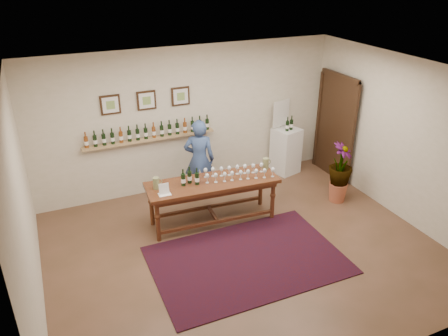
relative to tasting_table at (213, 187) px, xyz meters
name	(u,v)px	position (x,y,z in m)	size (l,w,h in m)	color
ground	(244,250)	(0.13, -0.99, -0.68)	(6.00, 6.00, 0.00)	#4F3722
room_shell	(299,128)	(2.24, 0.87, 0.44)	(6.00, 6.00, 6.00)	beige
rug	(247,260)	(0.06, -1.25, -0.67)	(2.89, 1.93, 0.02)	#450C0C
tasting_table	(213,187)	(0.00, 0.00, 0.00)	(2.30, 0.87, 0.80)	#3E150F
table_glasses	(235,172)	(0.41, -0.02, 0.21)	(1.32, 0.30, 0.18)	silver
table_bottles	(190,176)	(-0.38, 0.06, 0.26)	(0.27, 0.15, 0.29)	black
pitcher_left	(156,183)	(-0.94, 0.12, 0.22)	(0.13, 0.13, 0.20)	olive
pitcher_right	(266,163)	(1.05, 0.07, 0.22)	(0.13, 0.13, 0.20)	olive
menu_card	(164,189)	(-0.88, -0.10, 0.21)	(0.20, 0.14, 0.18)	silver
display_pedestal	(286,151)	(2.19, 1.22, -0.19)	(0.49, 0.49, 0.99)	white
pedestal_bottles	(289,123)	(2.20, 1.15, 0.46)	(0.30, 0.08, 0.30)	black
info_sign	(281,113)	(2.12, 1.37, 0.61)	(0.44, 0.02, 0.61)	silver
potted_plant	(340,173)	(2.46, -0.28, -0.09)	(0.75, 0.75, 1.01)	#A85438
person	(199,160)	(0.11, 0.92, 0.11)	(0.58, 0.38, 1.58)	#364E80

